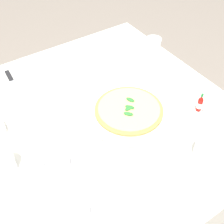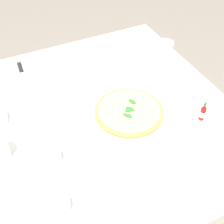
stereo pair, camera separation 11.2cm
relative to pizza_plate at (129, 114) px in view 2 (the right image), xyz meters
The scene contains 13 objects.
ground_plane 0.76m from the pizza_plate, 115.91° to the right, with size 8.00×8.00×0.00m, color slate.
dining_table 0.20m from the pizza_plate, 115.91° to the right, with size 1.04×1.04×0.74m.
pizza_plate is the anchor object (origin of this frame).
pizza 0.01m from the pizza_plate, 123.09° to the left, with size 0.26×0.26×0.02m.
coffee_cup_near_right 0.44m from the pizza_plate, 55.40° to the right, with size 0.13×0.13×0.06m.
coffee_cup_center_back 0.34m from the pizza_plate, 77.25° to the right, with size 0.13×0.13×0.06m.
water_glass_back_corner 0.38m from the pizza_plate, 127.78° to the left, with size 0.07×0.07×0.11m.
water_glass_left_edge 0.32m from the pizza_plate, 16.07° to the left, with size 0.07×0.07×0.11m.
napkin_folded 0.50m from the pizza_plate, 142.26° to the right, with size 0.23×0.14×0.02m.
dinner_knife 0.50m from the pizza_plate, 142.04° to the right, with size 0.20×0.03×0.01m.
hot_sauce_bottle 0.27m from the pizza_plate, 61.03° to the left, with size 0.02×0.02×0.08m.
salt_shaker 0.29m from the pizza_plate, 57.17° to the left, with size 0.03×0.03×0.06m.
pepper_shaker 0.25m from the pizza_plate, 65.58° to the left, with size 0.03×0.03×0.06m.
Camera 2 is at (0.74, -0.28, 1.55)m, focal length 48.03 mm.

